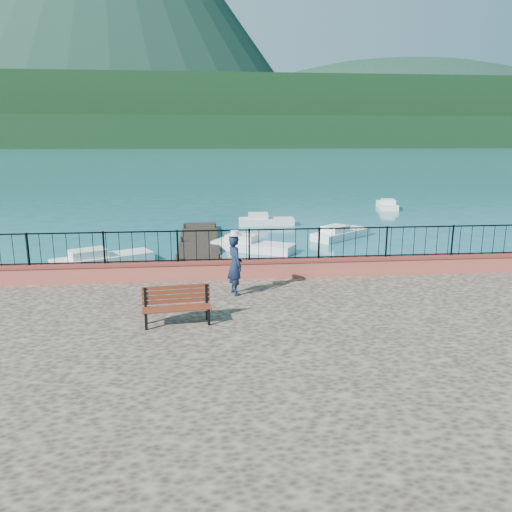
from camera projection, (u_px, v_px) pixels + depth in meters
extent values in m
plane|color=#19596B|center=(275.00, 364.00, 12.42)|extent=(2000.00, 2000.00, 0.00)
cube|color=#B84C42|center=(259.00, 269.00, 15.67)|extent=(28.00, 0.46, 0.58)
cube|color=black|center=(259.00, 245.00, 15.49)|extent=(27.00, 0.05, 0.95)
cube|color=#2D231C|center=(199.00, 253.00, 23.81)|extent=(2.00, 16.00, 0.30)
cube|color=black|center=(206.00, 133.00, 300.83)|extent=(900.00, 60.00, 18.00)
cube|color=black|center=(206.00, 115.00, 355.94)|extent=(900.00, 120.00, 44.00)
ellipsoid|color=#142D23|center=(396.00, 143.00, 576.38)|extent=(448.00, 384.00, 180.00)
cube|color=black|center=(177.00, 316.00, 11.71)|extent=(1.64, 0.65, 0.40)
cube|color=brown|center=(176.00, 295.00, 11.84)|extent=(1.60, 0.24, 0.49)
imported|color=#101B32|center=(235.00, 265.00, 13.87)|extent=(0.57, 0.71, 1.69)
cylinder|color=silver|center=(235.00, 233.00, 13.66)|extent=(0.44, 0.44, 0.12)
cube|color=silver|center=(103.00, 256.00, 22.08)|extent=(4.42, 3.20, 0.80)
cube|color=white|center=(253.00, 243.00, 24.87)|extent=(4.24, 3.17, 0.80)
cube|color=white|center=(342.00, 231.00, 28.04)|extent=(3.92, 3.47, 0.80)
cube|color=silver|center=(266.00, 219.00, 32.37)|extent=(3.64, 1.52, 0.80)
cube|color=white|center=(387.00, 203.00, 40.15)|extent=(2.10, 4.00, 0.80)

